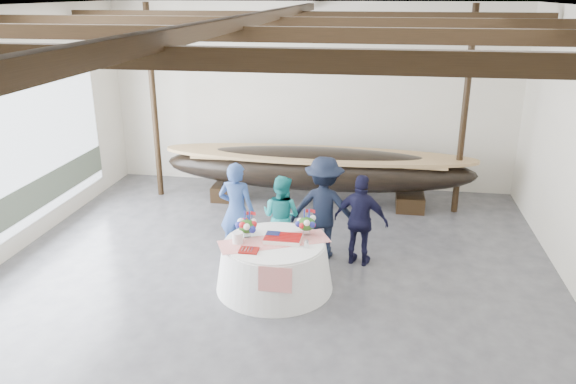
# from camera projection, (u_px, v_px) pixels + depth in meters

# --- Properties ---
(floor) EXTENTS (10.00, 12.00, 0.01)m
(floor) POSITION_uv_depth(u_px,v_px,m) (261.00, 303.00, 9.00)
(floor) COLOR #3D3D42
(floor) RESTS_ON ground
(wall_back) EXTENTS (10.00, 0.02, 4.50)m
(wall_back) POSITION_uv_depth(u_px,v_px,m) (310.00, 97.00, 13.81)
(wall_back) COLOR silver
(wall_back) RESTS_ON ground
(ceiling) EXTENTS (10.00, 12.00, 0.01)m
(ceiling) POSITION_uv_depth(u_px,v_px,m) (256.00, 9.00, 7.48)
(ceiling) COLOR white
(ceiling) RESTS_ON wall_back
(pavilion_structure) EXTENTS (9.80, 11.76, 4.50)m
(pavilion_structure) POSITION_uv_depth(u_px,v_px,m) (268.00, 42.00, 8.38)
(pavilion_structure) COLOR black
(pavilion_structure) RESTS_ON ground
(open_bay) EXTENTS (0.03, 7.00, 3.20)m
(open_bay) POSITION_uv_depth(u_px,v_px,m) (2.00, 162.00, 10.07)
(open_bay) COLOR silver
(open_bay) RESTS_ON ground
(longboat_display) EXTENTS (7.19, 1.44, 1.35)m
(longboat_display) POSITION_uv_depth(u_px,v_px,m) (317.00, 168.00, 12.94)
(longboat_display) COLOR black
(longboat_display) RESTS_ON ground
(banquet_table) EXTENTS (1.96, 1.96, 0.84)m
(banquet_table) POSITION_uv_depth(u_px,v_px,m) (274.00, 264.00, 9.37)
(banquet_table) COLOR white
(banquet_table) RESTS_ON ground
(tabletop_items) EXTENTS (1.87, 1.27, 0.40)m
(tabletop_items) POSITION_uv_depth(u_px,v_px,m) (274.00, 229.00, 9.33)
(tabletop_items) COLOR red
(tabletop_items) RESTS_ON banquet_table
(guest_woman_blue) EXTENTS (0.71, 0.51, 1.85)m
(guest_woman_blue) POSITION_uv_depth(u_px,v_px,m) (237.00, 211.00, 10.29)
(guest_woman_blue) COLOR navy
(guest_woman_blue) RESTS_ON ground
(guest_woman_teal) EXTENTS (0.93, 0.83, 1.58)m
(guest_woman_teal) POSITION_uv_depth(u_px,v_px,m) (281.00, 216.00, 10.39)
(guest_woman_teal) COLOR teal
(guest_woman_teal) RESTS_ON ground
(guest_man_left) EXTENTS (1.29, 0.79, 1.94)m
(guest_man_left) POSITION_uv_depth(u_px,v_px,m) (324.00, 208.00, 10.31)
(guest_man_left) COLOR black
(guest_man_left) RESTS_ON ground
(guest_man_right) EXTENTS (1.07, 0.65, 1.70)m
(guest_man_right) POSITION_uv_depth(u_px,v_px,m) (361.00, 221.00, 10.04)
(guest_man_right) COLOR black
(guest_man_right) RESTS_ON ground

